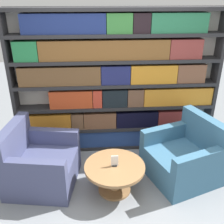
# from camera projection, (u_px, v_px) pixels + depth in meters

# --- Properties ---
(ground_plane) EXTENTS (14.00, 14.00, 0.00)m
(ground_plane) POSITION_uv_depth(u_px,v_px,m) (123.00, 196.00, 3.36)
(ground_plane) COLOR gray
(bookshelf) EXTENTS (3.11, 0.30, 2.19)m
(bookshelf) POSITION_uv_depth(u_px,v_px,m) (116.00, 84.00, 4.00)
(bookshelf) COLOR silver
(bookshelf) RESTS_ON ground_plane
(armchair_left) EXTENTS (0.97, 0.98, 0.86)m
(armchair_left) POSITION_uv_depth(u_px,v_px,m) (40.00, 164.00, 3.49)
(armchair_left) COLOR #42476B
(armchair_left) RESTS_ON ground_plane
(armchair_right) EXTENTS (1.09, 1.10, 0.86)m
(armchair_right) POSITION_uv_depth(u_px,v_px,m) (184.00, 158.00, 3.62)
(armchair_right) COLOR #386684
(armchair_right) RESTS_ON ground_plane
(coffee_table) EXTENTS (0.77, 0.77, 0.39)m
(coffee_table) POSITION_uv_depth(u_px,v_px,m) (115.00, 173.00, 3.35)
(coffee_table) COLOR olive
(coffee_table) RESTS_ON ground_plane
(table_sign) EXTENTS (0.09, 0.06, 0.15)m
(table_sign) POSITION_uv_depth(u_px,v_px,m) (115.00, 162.00, 3.28)
(table_sign) COLOR black
(table_sign) RESTS_ON coffee_table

